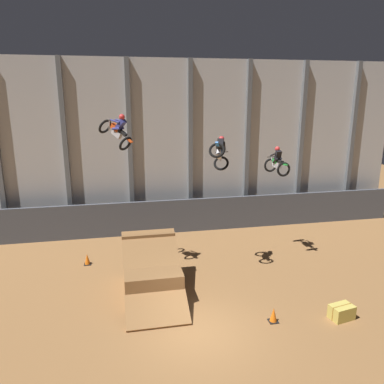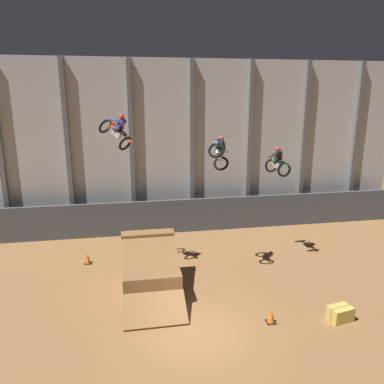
{
  "view_description": "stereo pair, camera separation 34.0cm",
  "coord_description": "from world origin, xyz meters",
  "px_view_note": "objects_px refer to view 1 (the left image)",
  "views": [
    {
      "loc": [
        -2.62,
        -11.79,
        8.49
      ],
      "look_at": [
        0.91,
        5.98,
        3.78
      ],
      "focal_mm": 35.0,
      "sensor_mm": 36.0,
      "label": 1
    },
    {
      "loc": [
        -2.29,
        -11.85,
        8.49
      ],
      "look_at": [
        0.91,
        5.98,
        3.78
      ],
      "focal_mm": 35.0,
      "sensor_mm": 36.0,
      "label": 2
    }
  ],
  "objects_px": {
    "traffic_cone_near_ramp": "(87,259)",
    "traffic_cone_arena_edge": "(273,315)",
    "rider_bike_right_air": "(277,163)",
    "hay_bale_trackside": "(342,312)",
    "dirt_ramp": "(151,272)",
    "rider_bike_center_air": "(220,152)",
    "rider_bike_left_air": "(117,131)"
  },
  "relations": [
    {
      "from": "rider_bike_left_air",
      "to": "traffic_cone_arena_edge",
      "type": "xyz_separation_m",
      "value": [
        5.56,
        -5.55,
        -6.63
      ]
    },
    {
      "from": "hay_bale_trackside",
      "to": "rider_bike_left_air",
      "type": "bearing_deg",
      "value": 144.6
    },
    {
      "from": "rider_bike_left_air",
      "to": "traffic_cone_arena_edge",
      "type": "relative_size",
      "value": 2.96
    },
    {
      "from": "rider_bike_center_air",
      "to": "hay_bale_trackside",
      "type": "xyz_separation_m",
      "value": [
        3.69,
        -4.92,
        -5.66
      ]
    },
    {
      "from": "traffic_cone_near_ramp",
      "to": "traffic_cone_arena_edge",
      "type": "bearing_deg",
      "value": -41.79
    },
    {
      "from": "dirt_ramp",
      "to": "rider_bike_center_air",
      "type": "xyz_separation_m",
      "value": [
        3.37,
        1.17,
        5.11
      ]
    },
    {
      "from": "hay_bale_trackside",
      "to": "dirt_ramp",
      "type": "bearing_deg",
      "value": 152.04
    },
    {
      "from": "hay_bale_trackside",
      "to": "traffic_cone_near_ramp",
      "type": "bearing_deg",
      "value": 145.54
    },
    {
      "from": "rider_bike_right_air",
      "to": "hay_bale_trackside",
      "type": "distance_m",
      "value": 7.85
    },
    {
      "from": "dirt_ramp",
      "to": "hay_bale_trackside",
      "type": "relative_size",
      "value": 4.55
    },
    {
      "from": "dirt_ramp",
      "to": "rider_bike_left_air",
      "type": "distance_m",
      "value": 6.56
    },
    {
      "from": "rider_bike_left_air",
      "to": "traffic_cone_near_ramp",
      "type": "relative_size",
      "value": 2.96
    },
    {
      "from": "traffic_cone_near_ramp",
      "to": "hay_bale_trackside",
      "type": "distance_m",
      "value": 12.25
    },
    {
      "from": "dirt_ramp",
      "to": "hay_bale_trackside",
      "type": "bearing_deg",
      "value": -27.96
    },
    {
      "from": "traffic_cone_arena_edge",
      "to": "rider_bike_left_air",
      "type": "bearing_deg",
      "value": 135.05
    },
    {
      "from": "traffic_cone_near_ramp",
      "to": "traffic_cone_arena_edge",
      "type": "xyz_separation_m",
      "value": [
        7.4,
        -6.61,
        0.0
      ]
    },
    {
      "from": "rider_bike_center_air",
      "to": "hay_bale_trackside",
      "type": "bearing_deg",
      "value": -27.5
    },
    {
      "from": "rider_bike_right_air",
      "to": "traffic_cone_near_ramp",
      "type": "bearing_deg",
      "value": 171.02
    },
    {
      "from": "rider_bike_left_air",
      "to": "hay_bale_trackside",
      "type": "relative_size",
      "value": 1.72
    },
    {
      "from": "dirt_ramp",
      "to": "hay_bale_trackside",
      "type": "distance_m",
      "value": 8.02
    },
    {
      "from": "rider_bike_right_air",
      "to": "dirt_ramp",
      "type": "bearing_deg",
      "value": -164.91
    },
    {
      "from": "dirt_ramp",
      "to": "traffic_cone_near_ramp",
      "type": "height_order",
      "value": "dirt_ramp"
    },
    {
      "from": "rider_bike_center_air",
      "to": "dirt_ramp",
      "type": "bearing_deg",
      "value": -135.17
    },
    {
      "from": "rider_bike_left_air",
      "to": "rider_bike_right_air",
      "type": "bearing_deg",
      "value": -44.62
    },
    {
      "from": "rider_bike_left_air",
      "to": "hay_bale_trackside",
      "type": "distance_m",
      "value": 12.11
    },
    {
      "from": "dirt_ramp",
      "to": "traffic_cone_arena_edge",
      "type": "bearing_deg",
      "value": -38.17
    },
    {
      "from": "dirt_ramp",
      "to": "hay_bale_trackside",
      "type": "xyz_separation_m",
      "value": [
        7.06,
        -3.75,
        -0.54
      ]
    },
    {
      "from": "hay_bale_trackside",
      "to": "traffic_cone_arena_edge",
      "type": "bearing_deg",
      "value": 173.28
    },
    {
      "from": "rider_bike_left_air",
      "to": "rider_bike_right_air",
      "type": "height_order",
      "value": "rider_bike_left_air"
    },
    {
      "from": "traffic_cone_arena_edge",
      "to": "hay_bale_trackside",
      "type": "xyz_separation_m",
      "value": [
        2.7,
        -0.32,
        -0.0
      ]
    },
    {
      "from": "rider_bike_center_air",
      "to": "traffic_cone_near_ramp",
      "type": "height_order",
      "value": "rider_bike_center_air"
    },
    {
      "from": "rider_bike_left_air",
      "to": "rider_bike_right_air",
      "type": "relative_size",
      "value": 0.97
    }
  ]
}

